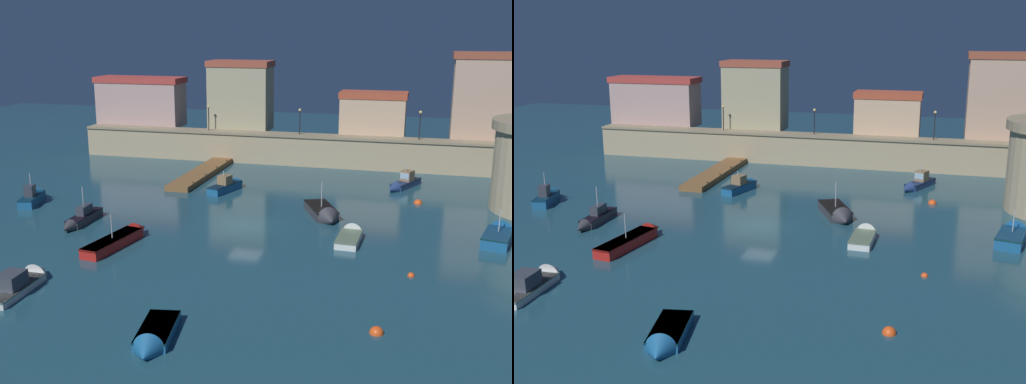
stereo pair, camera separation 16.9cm
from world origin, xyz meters
The scene contains 20 objects.
ground_plane centered at (0.00, 0.00, 0.00)m, with size 136.96×136.96×0.00m, color #1E4756.
quay_wall centered at (0.00, 23.99, 1.78)m, with size 53.82×2.62×3.54m.
old_town_backdrop centered at (3.40, 27.19, 7.27)m, with size 55.16×4.43×9.52m.
pier_dock centered at (-9.39, 15.63, 0.27)m, with size 2.40×14.39×0.70m.
quay_lamp_0 centered at (-11.43, 23.99, 5.55)m, with size 0.32×0.32×2.97m.
quay_lamp_1 centered at (-0.46, 23.99, 5.53)m, with size 0.32×0.32×2.93m.
quay_lamp_2 centered at (12.81, 23.99, 5.65)m, with size 0.32×0.32×3.14m.
moored_boat_0 centered at (11.64, 15.80, 0.48)m, with size 3.39×5.55×2.55m.
moored_boat_1 centered at (1.00, -19.99, 0.28)m, with size 2.53×5.11×1.60m.
moored_boat_2 centered at (-12.93, -3.10, 0.44)m, with size 1.35×5.68×3.16m.
moored_boat_3 centered at (-4.73, 10.47, 0.52)m, with size 2.71×5.48×2.27m.
moored_boat_4 centered at (19.27, 1.50, 0.45)m, with size 2.85×5.24×2.97m.
moored_boat_5 centered at (-9.69, -15.45, 0.39)m, with size 1.89×5.95×1.89m.
moored_boat_6 centered at (-7.64, -6.56, 0.40)m, with size 2.37×7.29×2.84m.
moored_boat_7 centered at (5.77, 3.74, 0.41)m, with size 4.08×5.95×3.38m.
moored_boat_8 centered at (8.57, -1.20, 0.31)m, with size 1.71×4.55×1.48m.
moored_boat_9 centered at (-20.45, 1.66, 0.54)m, with size 2.55×5.17×3.02m.
mooring_buoy_0 centered at (13.21, -7.34, 0.00)m, with size 0.47×0.47×0.47m, color #EA4C19.
mooring_buoy_1 centered at (13.24, 10.42, 0.00)m, with size 0.76×0.76×0.76m, color #EA4C19.
mooring_buoy_2 centered at (11.73, -15.82, 0.00)m, with size 0.76×0.76×0.76m, color #EA4C19.
Camera 1 is at (13.53, -46.30, 15.44)m, focal length 44.30 mm.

